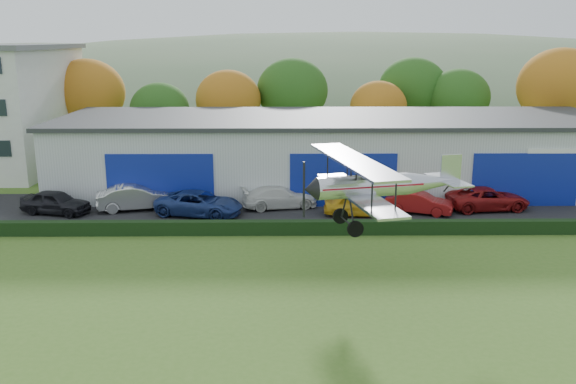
{
  "coord_description": "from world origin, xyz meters",
  "views": [
    {
      "loc": [
        0.98,
        -16.78,
        10.84
      ],
      "look_at": [
        1.27,
        11.54,
        3.67
      ],
      "focal_mm": 37.84,
      "sensor_mm": 36.0,
      "label": 1
    }
  ],
  "objects_px": {
    "car_0": "(56,202)",
    "car_1": "(136,197)",
    "hangar": "(336,151)",
    "car_4": "(357,205)",
    "biplane": "(377,183)",
    "car_3": "(279,197)",
    "car_5": "(419,203)",
    "car_6": "(488,198)",
    "car_2": "(199,203)"
  },
  "relations": [
    {
      "from": "car_0",
      "to": "car_1",
      "type": "height_order",
      "value": "car_1"
    },
    {
      "from": "hangar",
      "to": "car_4",
      "type": "height_order",
      "value": "hangar"
    },
    {
      "from": "biplane",
      "to": "car_4",
      "type": "bearing_deg",
      "value": 74.14
    },
    {
      "from": "biplane",
      "to": "car_1",
      "type": "bearing_deg",
      "value": 125.45
    },
    {
      "from": "car_0",
      "to": "biplane",
      "type": "distance_m",
      "value": 21.98
    },
    {
      "from": "car_3",
      "to": "car_5",
      "type": "xyz_separation_m",
      "value": [
        8.9,
        -1.37,
        -0.03
      ]
    },
    {
      "from": "car_0",
      "to": "car_6",
      "type": "relative_size",
      "value": 0.84
    },
    {
      "from": "car_0",
      "to": "car_5",
      "type": "distance_m",
      "value": 23.09
    },
    {
      "from": "car_1",
      "to": "car_3",
      "type": "bearing_deg",
      "value": -102.31
    },
    {
      "from": "hangar",
      "to": "car_0",
      "type": "distance_m",
      "value": 19.96
    },
    {
      "from": "car_2",
      "to": "biplane",
      "type": "height_order",
      "value": "biplane"
    },
    {
      "from": "car_1",
      "to": "car_4",
      "type": "bearing_deg",
      "value": -110.6
    },
    {
      "from": "car_1",
      "to": "car_5",
      "type": "bearing_deg",
      "value": -107.72
    },
    {
      "from": "car_2",
      "to": "hangar",
      "type": "bearing_deg",
      "value": -34.48
    },
    {
      "from": "car_4",
      "to": "biplane",
      "type": "bearing_deg",
      "value": -178.97
    },
    {
      "from": "car_0",
      "to": "car_2",
      "type": "height_order",
      "value": "car_2"
    },
    {
      "from": "car_3",
      "to": "car_5",
      "type": "bearing_deg",
      "value": -110.77
    },
    {
      "from": "car_1",
      "to": "car_3",
      "type": "height_order",
      "value": "car_1"
    },
    {
      "from": "car_6",
      "to": "car_4",
      "type": "bearing_deg",
      "value": 91.59
    },
    {
      "from": "car_2",
      "to": "car_3",
      "type": "bearing_deg",
      "value": -56.7
    },
    {
      "from": "car_4",
      "to": "hangar",
      "type": "bearing_deg",
      "value": 8.32
    },
    {
      "from": "car_3",
      "to": "car_6",
      "type": "bearing_deg",
      "value": -104.39
    },
    {
      "from": "car_0",
      "to": "car_3",
      "type": "distance_m",
      "value": 14.25
    },
    {
      "from": "hangar",
      "to": "car_4",
      "type": "distance_m",
      "value": 8.4
    },
    {
      "from": "car_2",
      "to": "car_6",
      "type": "height_order",
      "value": "car_2"
    },
    {
      "from": "car_2",
      "to": "biplane",
      "type": "bearing_deg",
      "value": -123.99
    },
    {
      "from": "car_1",
      "to": "car_5",
      "type": "distance_m",
      "value": 18.23
    },
    {
      "from": "car_3",
      "to": "car_5",
      "type": "relative_size",
      "value": 1.18
    },
    {
      "from": "car_2",
      "to": "car_4",
      "type": "height_order",
      "value": "car_2"
    },
    {
      "from": "car_3",
      "to": "car_6",
      "type": "relative_size",
      "value": 0.94
    },
    {
      "from": "car_1",
      "to": "car_3",
      "type": "distance_m",
      "value": 9.31
    },
    {
      "from": "car_1",
      "to": "car_6",
      "type": "bearing_deg",
      "value": -105.06
    },
    {
      "from": "car_4",
      "to": "car_6",
      "type": "distance_m",
      "value": 8.8
    },
    {
      "from": "car_4",
      "to": "biplane",
      "type": "relative_size",
      "value": 0.48
    },
    {
      "from": "car_0",
      "to": "car_6",
      "type": "distance_m",
      "value": 27.75
    },
    {
      "from": "car_6",
      "to": "hangar",
      "type": "bearing_deg",
      "value": 46.9
    },
    {
      "from": "car_2",
      "to": "car_5",
      "type": "height_order",
      "value": "car_2"
    },
    {
      "from": "car_0",
      "to": "car_2",
      "type": "bearing_deg",
      "value": -78.16
    },
    {
      "from": "car_4",
      "to": "car_5",
      "type": "height_order",
      "value": "car_4"
    },
    {
      "from": "car_2",
      "to": "biplane",
      "type": "distance_m",
      "value": 14.75
    },
    {
      "from": "car_1",
      "to": "car_2",
      "type": "relative_size",
      "value": 0.91
    },
    {
      "from": "car_0",
      "to": "car_2",
      "type": "relative_size",
      "value": 0.81
    },
    {
      "from": "car_5",
      "to": "biplane",
      "type": "xyz_separation_m",
      "value": [
        -4.52,
        -11.01,
        3.9
      ]
    },
    {
      "from": "car_3",
      "to": "car_1",
      "type": "bearing_deg",
      "value": 80.23
    },
    {
      "from": "hangar",
      "to": "car_5",
      "type": "bearing_deg",
      "value": -58.44
    },
    {
      "from": "hangar",
      "to": "car_3",
      "type": "xyz_separation_m",
      "value": [
        -4.19,
        -6.28,
        -1.89
      ]
    },
    {
      "from": "car_4",
      "to": "biplane",
      "type": "height_order",
      "value": "biplane"
    },
    {
      "from": "car_0",
      "to": "car_4",
      "type": "relative_size",
      "value": 1.07
    },
    {
      "from": "car_3",
      "to": "car_5",
      "type": "height_order",
      "value": "car_3"
    },
    {
      "from": "car_2",
      "to": "car_4",
      "type": "bearing_deg",
      "value": -76.32
    }
  ]
}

